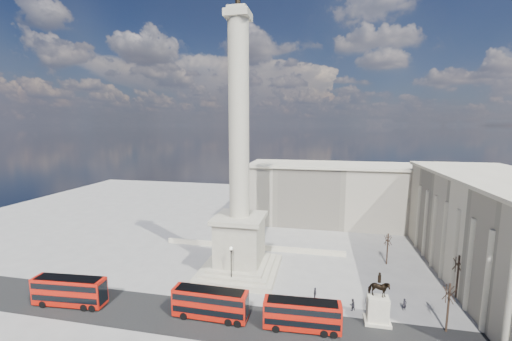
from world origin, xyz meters
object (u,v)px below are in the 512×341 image
object	(u,v)px
victorian_lamp	(231,263)
pedestrian_walking	(405,304)
nelsons_column	(239,205)
red_bus_b	(211,303)
pedestrian_standing	(352,305)
red_bus_c	(303,315)
pedestrian_crossing	(315,293)
equestrian_statue	(378,306)
red_bus_a	(70,291)

from	to	relation	value
victorian_lamp	pedestrian_walking	world-z (taller)	victorian_lamp
nelsons_column	red_bus_b	size ratio (longest dim) A/B	4.63
pedestrian_standing	red_bus_c	bearing A→B (deg)	9.46
pedestrian_standing	pedestrian_crossing	size ratio (longest dim) A/B	0.97
red_bus_b	pedestrian_crossing	distance (m)	16.56
red_bus_c	equestrian_statue	xyz separation A→B (m)	(10.08, 3.67, 0.35)
nelsons_column	pedestrian_walking	bearing A→B (deg)	-14.55
red_bus_c	pedestrian_standing	bearing A→B (deg)	38.20
red_bus_b	pedestrian_standing	size ratio (longest dim) A/B	5.91
red_bus_a	pedestrian_crossing	xyz separation A→B (m)	(36.36, 9.36, -1.39)
red_bus_c	pedestrian_standing	xyz separation A→B (m)	(6.97, 6.02, -1.26)
nelsons_column	equestrian_statue	bearing A→B (deg)	-26.07
red_bus_a	equestrian_statue	xyz separation A→B (m)	(44.92, 4.97, 0.19)
red_bus_b	pedestrian_standing	bearing A→B (deg)	17.87
equestrian_statue	pedestrian_walking	distance (m)	6.24
nelsons_column	red_bus_c	size ratio (longest dim) A/B	4.83
red_bus_c	pedestrian_standing	world-z (taller)	red_bus_c
red_bus_a	pedestrian_walking	size ratio (longest dim) A/B	6.28
pedestrian_walking	pedestrian_standing	distance (m)	7.78
red_bus_a	victorian_lamp	distance (m)	24.78
victorian_lamp	equestrian_statue	bearing A→B (deg)	-14.35
victorian_lamp	pedestrian_standing	distance (m)	20.11
nelsons_column	victorian_lamp	size ratio (longest dim) A/B	7.23
pedestrian_walking	victorian_lamp	bearing A→B (deg)	153.16
victorian_lamp	pedestrian_walking	xyz separation A→B (m)	(27.16, -1.79, -3.17)
red_bus_b	equestrian_statue	xyz separation A→B (m)	(22.93, 3.73, 0.24)
red_bus_b	pedestrian_standing	distance (m)	20.78
victorian_lamp	pedestrian_crossing	size ratio (longest dim) A/B	3.65
pedestrian_walking	pedestrian_standing	xyz separation A→B (m)	(-7.60, -1.66, 0.02)
red_bus_a	red_bus_c	distance (m)	34.87
nelsons_column	pedestrian_standing	size ratio (longest dim) A/B	27.34
nelsons_column	pedestrian_crossing	size ratio (longest dim) A/B	26.39
red_bus_c	pedestrian_walking	xyz separation A→B (m)	(14.57, 7.68, -1.29)
victorian_lamp	pedestrian_walking	bearing A→B (deg)	-3.77
pedestrian_standing	pedestrian_crossing	bearing A→B (deg)	-51.90
red_bus_c	pedestrian_crossing	world-z (taller)	red_bus_c
red_bus_b	nelsons_column	bearing A→B (deg)	89.19
red_bus_c	equestrian_statue	world-z (taller)	equestrian_statue
victorian_lamp	pedestrian_crossing	world-z (taller)	victorian_lamp
pedestrian_standing	pedestrian_crossing	world-z (taller)	pedestrian_crossing
nelsons_column	equestrian_statue	xyz separation A→B (m)	(22.51, -11.02, -10.39)
nelsons_column	red_bus_b	distance (m)	18.19
pedestrian_standing	equestrian_statue	bearing A→B (deg)	111.53
victorian_lamp	pedestrian_standing	bearing A→B (deg)	-10.00
red_bus_c	pedestrian_walking	bearing A→B (deg)	25.16
nelsons_column	pedestrian_walking	world-z (taller)	nelsons_column
red_bus_b	red_bus_c	xyz separation A→B (m)	(12.85, 0.06, -0.11)
red_bus_a	pedestrian_walking	xyz separation A→B (m)	(49.41, 8.98, -1.45)
nelsons_column	equestrian_statue	distance (m)	27.13
red_bus_a	pedestrian_standing	bearing A→B (deg)	5.74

